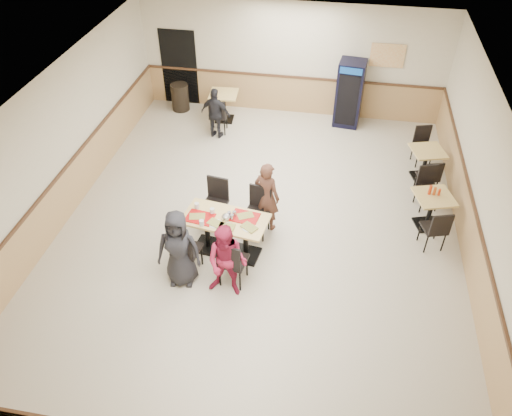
% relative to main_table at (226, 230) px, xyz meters
% --- Properties ---
extents(ground, '(10.00, 10.00, 0.00)m').
position_rel_main_table_xyz_m(ground, '(0.50, 0.76, -0.56)').
color(ground, beige).
rests_on(ground, ground).
extents(room_shell, '(10.00, 10.00, 10.00)m').
position_rel_main_table_xyz_m(room_shell, '(2.27, 3.31, 0.02)').
color(room_shell, silver).
rests_on(room_shell, ground).
extents(main_table, '(1.66, 0.99, 0.84)m').
position_rel_main_table_xyz_m(main_table, '(0.00, 0.00, 0.00)').
color(main_table, black).
rests_on(main_table, ground).
extents(main_chairs, '(1.63, 2.01, 1.06)m').
position_rel_main_table_xyz_m(main_chairs, '(-0.06, 0.01, -0.03)').
color(main_chairs, black).
rests_on(main_chairs, ground).
extents(diner_woman_left, '(0.81, 0.57, 1.56)m').
position_rel_main_table_xyz_m(diner_woman_left, '(-0.63, -0.87, 0.23)').
color(diner_woman_left, black).
rests_on(diner_woman_left, ground).
extents(diner_woman_right, '(0.77, 0.63, 1.49)m').
position_rel_main_table_xyz_m(diner_woman_right, '(0.25, -0.99, 0.19)').
color(diner_woman_right, maroon).
rests_on(diner_woman_right, ground).
extents(diner_man_opposite, '(0.66, 0.55, 1.53)m').
position_rel_main_table_xyz_m(diner_man_opposite, '(0.63, 0.87, 0.21)').
color(diner_man_opposite, '#523023').
rests_on(diner_man_opposite, ground).
extents(lone_diner, '(0.83, 0.46, 1.33)m').
position_rel_main_table_xyz_m(lone_diner, '(-1.18, 4.08, 0.11)').
color(lone_diner, black).
rests_on(lone_diner, ground).
extents(tabletop_clutter, '(1.39, 0.67, 0.12)m').
position_rel_main_table_xyz_m(tabletop_clutter, '(-0.04, -0.03, 0.31)').
color(tabletop_clutter, '#AE0B0B').
rests_on(tabletop_clutter, main_table).
extents(side_table_near, '(0.89, 0.89, 0.76)m').
position_rel_main_table_xyz_m(side_table_near, '(3.88, 1.46, -0.05)').
color(side_table_near, black).
rests_on(side_table_near, ground).
extents(side_table_near_chair_south, '(0.56, 0.56, 0.97)m').
position_rel_main_table_xyz_m(side_table_near_chair_south, '(3.88, 0.85, -0.07)').
color(side_table_near_chair_south, black).
rests_on(side_table_near_chair_south, ground).
extents(side_table_near_chair_north, '(0.56, 0.56, 0.97)m').
position_rel_main_table_xyz_m(side_table_near_chair_north, '(3.88, 2.07, -0.07)').
color(side_table_near_chair_north, black).
rests_on(side_table_near_chair_north, ground).
extents(side_table_far, '(0.86, 0.86, 0.74)m').
position_rel_main_table_xyz_m(side_table_far, '(3.91, 3.16, -0.06)').
color(side_table_far, black).
rests_on(side_table_far, ground).
extents(side_table_far_chair_south, '(0.54, 0.54, 0.94)m').
position_rel_main_table_xyz_m(side_table_far_chair_south, '(3.91, 2.57, -0.09)').
color(side_table_far_chair_south, black).
rests_on(side_table_far_chair_south, ground).
extents(side_table_far_chair_north, '(0.54, 0.54, 0.94)m').
position_rel_main_table_xyz_m(side_table_far_chair_north, '(3.91, 3.76, -0.09)').
color(side_table_far_chair_north, black).
rests_on(side_table_far_chair_north, ground).
extents(condiment_caddy, '(0.23, 0.06, 0.20)m').
position_rel_main_table_xyz_m(condiment_caddy, '(3.85, 1.51, 0.29)').
color(condiment_caddy, '#BA2E0D').
rests_on(condiment_caddy, side_table_near).
extents(back_table, '(0.78, 0.78, 0.78)m').
position_rel_main_table_xyz_m(back_table, '(-1.18, 4.96, -0.04)').
color(back_table, black).
rests_on(back_table, ground).
extents(back_table_chair_lone, '(0.49, 0.49, 0.99)m').
position_rel_main_table_xyz_m(back_table_chair_lone, '(-1.18, 4.34, -0.06)').
color(back_table_chair_lone, black).
rests_on(back_table_chair_lone, ground).
extents(pepsi_cooler, '(0.72, 0.73, 1.74)m').
position_rel_main_table_xyz_m(pepsi_cooler, '(2.08, 5.36, 0.31)').
color(pepsi_cooler, black).
rests_on(pepsi_cooler, ground).
extents(trash_bin, '(0.48, 0.48, 0.75)m').
position_rel_main_table_xyz_m(trash_bin, '(-2.52, 5.31, -0.18)').
color(trash_bin, black).
rests_on(trash_bin, ground).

